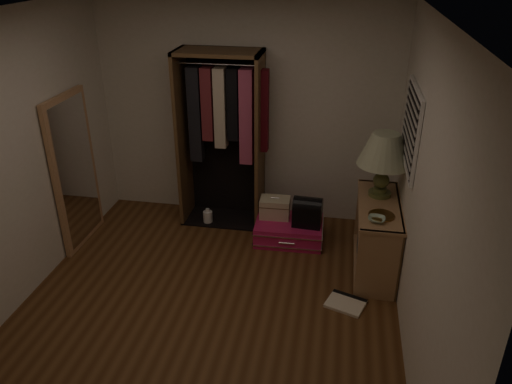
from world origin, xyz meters
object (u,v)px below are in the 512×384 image
floor_mirror (75,171)px  table_lamp (385,151)px  console_bookshelf (376,233)px  train_case (275,208)px  white_jug (208,217)px  open_wardrobe (224,125)px  pink_suitcase (289,230)px  black_bag (308,211)px

floor_mirror → table_lamp: floor_mirror is taller
console_bookshelf → table_lamp: bearing=89.4°
console_bookshelf → train_case: size_ratio=3.19×
console_bookshelf → train_case: 1.20m
console_bookshelf → floor_mirror: bearing=-179.5°
white_jug → table_lamp: bearing=-11.5°
console_bookshelf → floor_mirror: size_ratio=0.66×
open_wardrobe → pink_suitcase: (0.82, -0.37, -1.10)m
open_wardrobe → floor_mirror: bearing=-152.7°
table_lamp → floor_mirror: bearing=-176.4°
open_wardrobe → floor_mirror: (-1.49, -0.77, -0.36)m
pink_suitcase → black_bag: (0.20, -0.04, 0.29)m
black_bag → table_lamp: table_lamp is taller
pink_suitcase → open_wardrobe: bearing=153.9°
console_bookshelf → table_lamp: size_ratio=1.68×
train_case → black_bag: size_ratio=1.02×
open_wardrobe → white_jug: (-0.20, -0.17, -1.13)m
pink_suitcase → train_case: train_case is taller
open_wardrobe → train_case: open_wardrobe is taller
console_bookshelf → white_jug: 2.06m
console_bookshelf → pink_suitcase: bearing=158.4°
console_bookshelf → black_bag: bearing=156.0°
table_lamp → white_jug: 2.30m
open_wardrobe → table_lamp: 1.84m
pink_suitcase → white_jug: pink_suitcase is taller
table_lamp → white_jug: (-1.95, 0.40, -1.16)m
floor_mirror → table_lamp: size_ratio=2.55×
open_wardrobe → table_lamp: (1.75, -0.57, 0.02)m
open_wardrobe → white_jug: bearing=-139.6°
floor_mirror → white_jug: bearing=24.9°
train_case → black_bag: 0.41m
black_bag → floor_mirror: bearing=-168.5°
console_bookshelf → floor_mirror: (-3.24, -0.03, 0.45)m
white_jug → black_bag: bearing=-11.4°
console_bookshelf → train_case: bearing=157.7°
console_bookshelf → floor_mirror: floor_mirror is taller
console_bookshelf → floor_mirror: 3.27m
black_bag → table_lamp: bearing=-8.2°
black_bag → white_jug: 1.29m
black_bag → table_lamp: 1.11m
console_bookshelf → white_jug: console_bookshelf is taller
floor_mirror → train_case: (2.13, 0.48, -0.50)m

